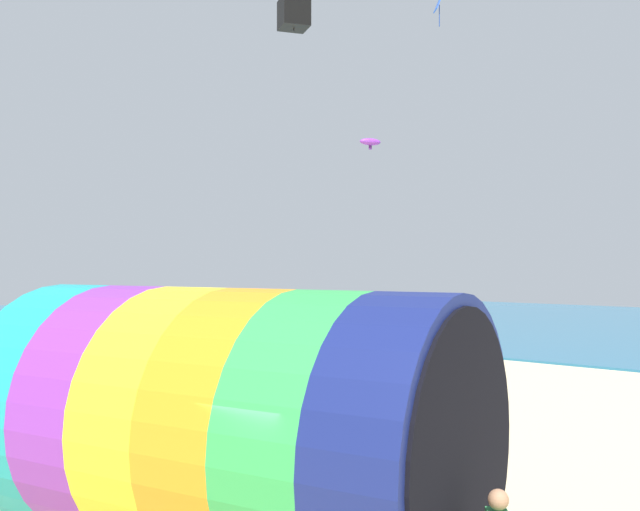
{
  "coord_description": "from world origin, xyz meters",
  "views": [
    {
      "loc": [
        6.32,
        -6.42,
        4.05
      ],
      "look_at": [
        -1.05,
        2.31,
        4.18
      ],
      "focal_mm": 40.0,
      "sensor_mm": 36.0,
      "label": 1
    }
  ],
  "objects_px": {
    "bystander_near_water": "(322,365)",
    "bystander_mid_beach": "(393,364)",
    "kite_blue_diamond": "(439,2)",
    "giant_inflatable_tube": "(229,422)",
    "bystander_far_left": "(348,367)",
    "kite_purple_parafoil": "(370,142)"
  },
  "relations": [
    {
      "from": "bystander_near_water",
      "to": "bystander_mid_beach",
      "type": "relative_size",
      "value": 0.97
    },
    {
      "from": "kite_blue_diamond",
      "to": "giant_inflatable_tube",
      "type": "bearing_deg",
      "value": -69.91
    },
    {
      "from": "bystander_near_water",
      "to": "bystander_far_left",
      "type": "bearing_deg",
      "value": 9.83
    },
    {
      "from": "kite_purple_parafoil",
      "to": "kite_blue_diamond",
      "type": "xyz_separation_m",
      "value": [
        3.41,
        -0.57,
        4.47
      ]
    },
    {
      "from": "kite_purple_parafoil",
      "to": "bystander_mid_beach",
      "type": "xyz_separation_m",
      "value": [
        3.57,
        -3.72,
        -7.86
      ]
    },
    {
      "from": "kite_purple_parafoil",
      "to": "bystander_near_water",
      "type": "bearing_deg",
      "value": -70.09
    },
    {
      "from": "giant_inflatable_tube",
      "to": "bystander_far_left",
      "type": "bearing_deg",
      "value": 120.03
    },
    {
      "from": "bystander_far_left",
      "to": "bystander_mid_beach",
      "type": "bearing_deg",
      "value": 57.96
    },
    {
      "from": "giant_inflatable_tube",
      "to": "bystander_mid_beach",
      "type": "height_order",
      "value": "giant_inflatable_tube"
    },
    {
      "from": "kite_purple_parafoil",
      "to": "bystander_far_left",
      "type": "distance_m",
      "value": 9.74
    },
    {
      "from": "giant_inflatable_tube",
      "to": "bystander_mid_beach",
      "type": "xyz_separation_m",
      "value": [
        -5.29,
        11.77,
        -0.96
      ]
    },
    {
      "from": "kite_purple_parafoil",
      "to": "bystander_near_water",
      "type": "relative_size",
      "value": 0.55
    },
    {
      "from": "bystander_near_water",
      "to": "kite_purple_parafoil",
      "type": "bearing_deg",
      "value": 109.91
    },
    {
      "from": "kite_blue_diamond",
      "to": "bystander_mid_beach",
      "type": "relative_size",
      "value": 0.72
    },
    {
      "from": "bystander_near_water",
      "to": "bystander_mid_beach",
      "type": "height_order",
      "value": "bystander_mid_beach"
    },
    {
      "from": "giant_inflatable_tube",
      "to": "bystander_mid_beach",
      "type": "distance_m",
      "value": 12.94
    },
    {
      "from": "bystander_far_left",
      "to": "giant_inflatable_tube",
      "type": "bearing_deg",
      "value": -59.97
    },
    {
      "from": "bystander_mid_beach",
      "to": "giant_inflatable_tube",
      "type": "bearing_deg",
      "value": -65.78
    },
    {
      "from": "kite_blue_diamond",
      "to": "bystander_far_left",
      "type": "relative_size",
      "value": 0.74
    },
    {
      "from": "kite_purple_parafoil",
      "to": "kite_blue_diamond",
      "type": "height_order",
      "value": "kite_blue_diamond"
    },
    {
      "from": "bystander_near_water",
      "to": "kite_blue_diamond",
      "type": "bearing_deg",
      "value": 71.32
    },
    {
      "from": "kite_blue_diamond",
      "to": "bystander_far_left",
      "type": "bearing_deg",
      "value": -98.02
    }
  ]
}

